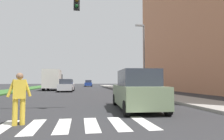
{
  "coord_description": "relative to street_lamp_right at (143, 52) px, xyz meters",
  "views": [
    {
      "loc": [
        0.96,
        1.1,
        1.42
      ],
      "look_at": [
        3.87,
        18.58,
        2.42
      ],
      "focal_mm": 31.03,
      "sensor_mm": 36.0,
      "label": 1
    }
  ],
  "objects": [
    {
      "name": "crosswalk",
      "position": [
        -7.81,
        -13.8,
        -4.59
      ],
      "size": [
        6.75,
        2.2,
        0.01
      ],
      "color": "silver",
      "rests_on": "ground_plane"
    },
    {
      "name": "median_strip",
      "position": [
        -16.06,
        6.66,
        -4.52
      ],
      "size": [
        3.54,
        64.0,
        0.15
      ],
      "primitive_type": "cube",
      "color": "#386B2D",
      "rests_on": "ground_plane"
    },
    {
      "name": "sedan_midblock",
      "position": [
        -8.61,
        6.27,
        -3.82
      ],
      "size": [
        2.05,
        4.37,
        1.67
      ],
      "color": "#B7B7BC",
      "rests_on": "ground_plane"
    },
    {
      "name": "suv_crossing",
      "position": [
        -4.01,
        -10.85,
        -3.66
      ],
      "size": [
        2.22,
        4.71,
        1.97
      ],
      "color": "gray",
      "rests_on": "ground_plane"
    },
    {
      "name": "pedestrian_performer",
      "position": [
        -8.78,
        -13.54,
        -3.66
      ],
      "size": [
        0.73,
        0.35,
        1.69
      ],
      "color": "gold",
      "rests_on": "ground_plane"
    },
    {
      "name": "truck_box_delivery",
      "position": [
        -10.92,
        10.53,
        -2.96
      ],
      "size": [
        2.4,
        6.2,
        3.1
      ],
      "color": "black",
      "rests_on": "ground_plane"
    },
    {
      "name": "sidewalk_right",
      "position": [
        0.6,
        6.66,
        -4.52
      ],
      "size": [
        3.0,
        64.0,
        0.15
      ],
      "primitive_type": "cube",
      "color": "#9E9991",
      "rests_on": "ground_plane"
    },
    {
      "name": "street_lamp_right",
      "position": [
        0.0,
        0.0,
        0.0
      ],
      "size": [
        1.02,
        0.24,
        7.5
      ],
      "color": "slate",
      "rests_on": "sidewalk_right"
    },
    {
      "name": "ground_plane",
      "position": [
        -7.81,
        8.66,
        -4.59
      ],
      "size": [
        140.0,
        140.0,
        0.0
      ],
      "primitive_type": "plane",
      "color": "#2D2D30"
    },
    {
      "name": "sedan_far_horizon",
      "position": [
        -4.64,
        29.74,
        -3.83
      ],
      "size": [
        2.2,
        4.43,
        1.64
      ],
      "color": "navy",
      "rests_on": "ground_plane"
    },
    {
      "name": "sedan_distant",
      "position": [
        -8.93,
        16.03,
        -3.84
      ],
      "size": [
        2.15,
        4.35,
        1.62
      ],
      "color": "silver",
      "rests_on": "ground_plane"
    }
  ]
}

